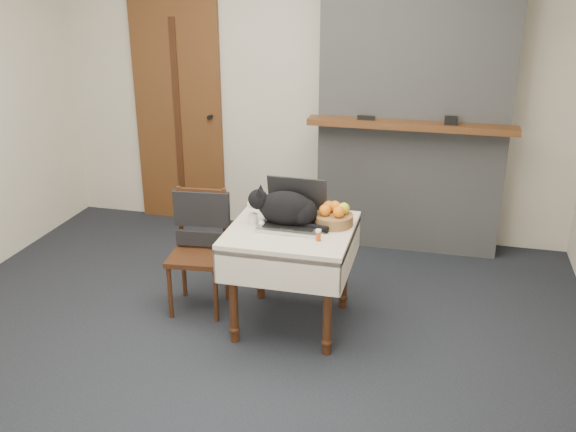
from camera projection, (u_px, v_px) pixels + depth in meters
name	position (u px, v px, depth m)	size (l,w,h in m)	color
ground	(240.00, 342.00, 4.12)	(4.50, 4.50, 0.00)	black
room_shell	(256.00, 52.00, 3.90)	(4.52, 4.01, 2.61)	beige
door	(179.00, 114.00, 5.81)	(0.82, 0.10, 2.00)	brown
chimney	(415.00, 94.00, 5.11)	(1.62, 0.48, 2.60)	gray
side_table	(291.00, 244.00, 4.12)	(0.78, 0.78, 0.70)	#3E1F11
laptop	(293.00, 214.00, 4.11)	(0.40, 0.34, 0.29)	#B7B7BC
cat	(287.00, 209.00, 4.07)	(0.54, 0.25, 0.26)	black
cream_jar	(253.00, 219.00, 4.12)	(0.06, 0.06, 0.07)	silver
pill_bottle	(318.00, 235.00, 3.87)	(0.03, 0.03, 0.07)	#AE4515
fruit_basket	(334.00, 216.00, 4.10)	(0.25, 0.25, 0.14)	olive
desk_clutter	(313.00, 228.00, 4.06)	(0.16, 0.02, 0.01)	black
chair	(200.00, 233.00, 4.42)	(0.42, 0.41, 0.84)	#3E1F11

